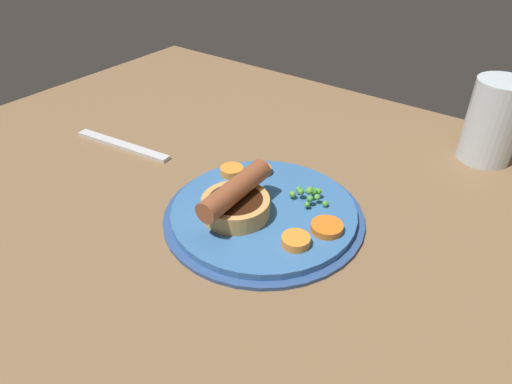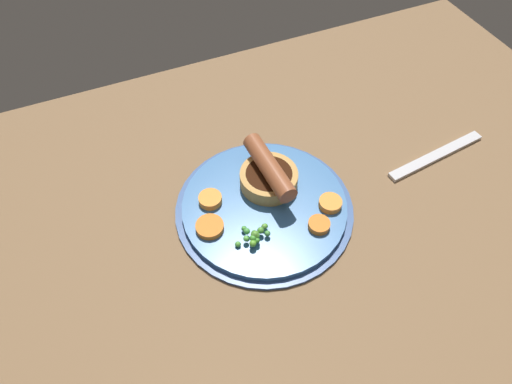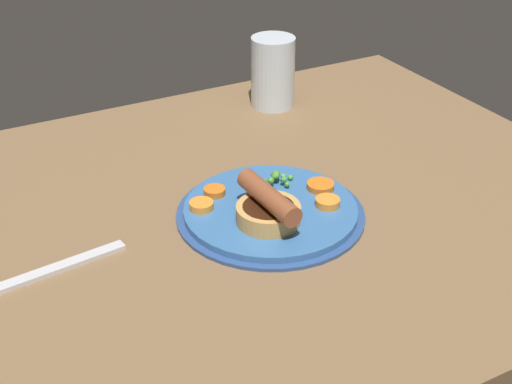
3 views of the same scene
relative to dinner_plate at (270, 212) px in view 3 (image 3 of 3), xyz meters
The scene contains 10 objects.
dining_table 6.33cm from the dinner_plate, 139.47° to the left, with size 110.00×80.00×3.00cm, color brown.
dinner_plate is the anchor object (origin of this frame).
sausage_pudding 4.63cm from the dinner_plate, 123.67° to the right, with size 8.29×11.53×5.01cm.
pea_pile 6.33cm from the dinner_plate, 53.81° to the left, with size 5.10×3.61×1.94cm.
carrot_slice_0 9.09cm from the dinner_plate, 156.70° to the left, with size 3.22×3.22×1.00cm, color orange.
carrot_slice_1 8.33cm from the dinner_plate, 128.72° to the left, with size 2.96×2.96×0.92cm, color orange.
carrot_slice_2 7.69cm from the dinner_plate, 26.11° to the right, with size 3.27×3.27×1.04cm, color orange.
carrot_slice_4 8.55cm from the dinner_plate, ahead, with size 3.79×3.79×0.86cm, color orange.
fork 28.68cm from the dinner_plate, behind, with size 18.00×1.60×0.60cm, color silver.
drinking_glass 37.07cm from the dinner_plate, 60.28° to the left, with size 7.62×7.62×12.32cm, color silver.
Camera 3 is at (-34.99, -73.65, 54.12)cm, focal length 50.00 mm.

